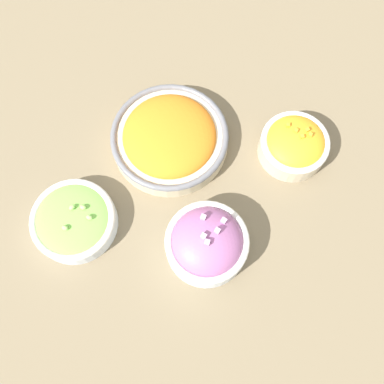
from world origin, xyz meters
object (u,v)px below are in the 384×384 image
at_px(bowl_squash, 294,144).
at_px(bowl_carrots, 170,137).
at_px(bowl_red_onion, 207,243).
at_px(bowl_lettuce, 74,220).

bearing_deg(bowl_squash, bowl_carrots, -171.05).
height_order(bowl_red_onion, bowl_carrots, bowl_red_onion).
bearing_deg(bowl_red_onion, bowl_squash, 62.15).
relative_size(bowl_lettuce, bowl_carrots, 0.68).
height_order(bowl_lettuce, bowl_carrots, bowl_carrots).
bearing_deg(bowl_squash, bowl_lettuce, -146.82).
height_order(bowl_carrots, bowl_squash, bowl_squash).
bearing_deg(bowl_squash, bowl_red_onion, -117.85).
bearing_deg(bowl_carrots, bowl_lettuce, -122.54).
bearing_deg(bowl_carrots, bowl_squash, 8.95).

